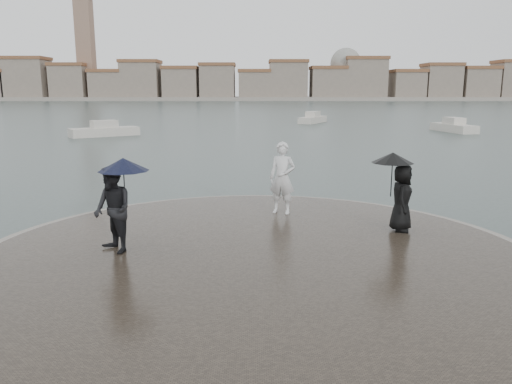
{
  "coord_description": "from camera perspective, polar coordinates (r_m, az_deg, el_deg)",
  "views": [
    {
      "loc": [
        -0.04,
        -6.68,
        3.83
      ],
      "look_at": [
        0.0,
        4.8,
        1.45
      ],
      "focal_mm": 35.0,
      "sensor_mm": 36.0,
      "label": 1
    }
  ],
  "objects": [
    {
      "name": "ground",
      "position": [
        7.7,
        0.13,
        -18.11
      ],
      "size": [
        400.0,
        400.0,
        0.0
      ],
      "primitive_type": "plane",
      "color": "#2B3835",
      "rests_on": "ground"
    },
    {
      "name": "kerb_ring",
      "position": [
        10.82,
        0.02,
        -8.11
      ],
      "size": [
        12.5,
        12.5,
        0.32
      ],
      "primitive_type": "cylinder",
      "color": "gray",
      "rests_on": "ground"
    },
    {
      "name": "quay_tip",
      "position": [
        10.82,
        0.02,
        -8.01
      ],
      "size": [
        11.9,
        11.9,
        0.36
      ],
      "primitive_type": "cylinder",
      "color": "#2D261E",
      "rests_on": "ground"
    },
    {
      "name": "statue",
      "position": [
        14.03,
        3.02,
        1.62
      ],
      "size": [
        0.86,
        0.71,
        2.03
      ],
      "primitive_type": "imported",
      "rotation": [
        0.0,
        0.0,
        -0.35
      ],
      "color": "silver",
      "rests_on": "quay_tip"
    },
    {
      "name": "visitor_left",
      "position": [
        11.04,
        -15.82,
        -0.9
      ],
      "size": [
        1.36,
        1.22,
        2.04
      ],
      "color": "black",
      "rests_on": "quay_tip"
    },
    {
      "name": "visitor_right",
      "position": [
        12.75,
        16.05,
        0.58
      ],
      "size": [
        1.14,
        1.08,
        1.95
      ],
      "color": "black",
      "rests_on": "quay_tip"
    },
    {
      "name": "far_skyline",
      "position": [
        167.52,
        -2.39,
        12.31
      ],
      "size": [
        260.0,
        20.0,
        37.0
      ],
      "color": "gray",
      "rests_on": "ground"
    },
    {
      "name": "boats",
      "position": [
        48.37,
        4.78,
        7.58
      ],
      "size": [
        34.4,
        21.49,
        1.5
      ],
      "color": "beige",
      "rests_on": "ground"
    }
  ]
}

